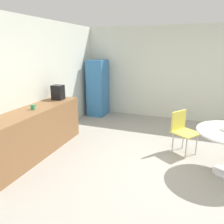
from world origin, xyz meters
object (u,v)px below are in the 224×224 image
mug_green (56,98)px  coffee_maker (58,92)px  mug_white (33,107)px  chair_yellow (182,127)px  locker_cabinet (98,88)px

mug_green → coffee_maker: 0.13m
mug_white → coffee_maker: size_ratio=0.40×
chair_yellow → locker_cabinet: bearing=55.9°
mug_white → coffee_maker: 0.87m
coffee_maker → chair_yellow: bearing=-85.9°
coffee_maker → locker_cabinet: bearing=-3.0°
chair_yellow → coffee_maker: 2.72m
locker_cabinet → mug_green: bearing=176.1°
mug_white → mug_green: 0.81m
mug_green → coffee_maker: coffee_maker is taller
chair_yellow → coffee_maker: (-0.19, 2.66, 0.54)m
locker_cabinet → mug_green: size_ratio=12.90×
chair_yellow → mug_green: 2.74m
mug_green → coffee_maker: (0.06, -0.03, 0.11)m
locker_cabinet → chair_yellow: size_ratio=2.00×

